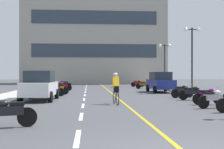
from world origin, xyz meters
name	(u,v)px	position (x,y,z in m)	size (l,w,h in m)	color
ground_plane	(108,93)	(0.00, 21.00, 0.00)	(140.00, 140.00, 0.00)	#47474C
curb_left	(31,91)	(-7.20, 24.00, 0.06)	(2.40, 72.00, 0.12)	#B7B2A8
curb_right	(179,90)	(7.20, 24.00, 0.06)	(2.40, 72.00, 0.12)	#B7B2A8
lane_dash_0	(77,138)	(-2.00, 2.00, 0.00)	(0.14, 2.20, 0.01)	silver
lane_dash_1	(81,116)	(-2.00, 6.00, 0.00)	(0.14, 2.20, 0.01)	silver
lane_dash_2	(83,106)	(-2.00, 10.00, 0.00)	(0.14, 2.20, 0.01)	silver
lane_dash_3	(84,99)	(-2.00, 14.00, 0.00)	(0.14, 2.20, 0.01)	silver
lane_dash_4	(85,95)	(-2.00, 18.00, 0.00)	(0.14, 2.20, 0.01)	silver
lane_dash_5	(85,92)	(-2.00, 22.00, 0.00)	(0.14, 2.20, 0.01)	silver
lane_dash_6	(86,90)	(-2.00, 26.00, 0.00)	(0.14, 2.20, 0.01)	silver
lane_dash_7	(86,88)	(-2.00, 30.00, 0.00)	(0.14, 2.20, 0.01)	silver
lane_dash_8	(86,87)	(-2.00, 34.00, 0.00)	(0.14, 2.20, 0.01)	silver
lane_dash_9	(86,86)	(-2.00, 38.00, 0.00)	(0.14, 2.20, 0.01)	silver
lane_dash_10	(87,85)	(-2.00, 42.00, 0.00)	(0.14, 2.20, 0.01)	silver
lane_dash_11	(87,84)	(-2.00, 46.00, 0.00)	(0.14, 2.20, 0.01)	silver
centre_line_yellow	(109,91)	(0.25, 24.00, 0.00)	(0.12, 66.00, 0.01)	gold
office_building	(94,32)	(-0.67, 49.16, 9.14)	(24.43, 8.44, 18.28)	#9E998E
street_lamp_mid	(192,45)	(7.17, 20.11, 4.12)	(1.46, 0.36, 5.52)	black
street_lamp_far	(165,55)	(7.06, 29.26, 3.78)	(1.46, 0.36, 4.98)	black
parked_car_near	(40,86)	(-4.69, 13.37, 0.92)	(2.01, 4.25, 1.82)	black
parked_car_mid	(160,82)	(4.71, 21.40, 0.92)	(2.01, 4.25, 1.82)	black
motorcycle_0	(8,112)	(-4.14, 3.62, 0.47)	(1.67, 0.69, 0.92)	black
motorcycle_2	(214,98)	(4.20, 8.38, 0.47)	(1.67, 0.70, 0.92)	black
motorcycle_3	(209,96)	(4.61, 9.99, 0.47)	(1.70, 0.60, 0.92)	black
motorcycle_4	(193,93)	(4.71, 12.83, 0.47)	(1.64, 0.80, 0.92)	black
motorcycle_5	(182,91)	(4.69, 14.85, 0.47)	(1.66, 0.72, 0.92)	black
motorcycle_6	(53,90)	(-4.28, 16.76, 0.47)	(1.65, 0.76, 0.92)	black
motorcycle_7	(58,89)	(-4.14, 18.94, 0.47)	(1.70, 0.60, 0.92)	black
motorcycle_8	(57,87)	(-4.45, 21.04, 0.47)	(1.67, 0.70, 0.92)	black
motorcycle_9	(57,87)	(-4.55, 22.51, 0.47)	(1.68, 0.64, 0.92)	black
motorcycle_10	(63,86)	(-4.19, 24.38, 0.47)	(1.70, 0.60, 0.92)	black
motorcycle_11	(143,85)	(4.33, 27.85, 0.47)	(1.70, 0.60, 0.92)	black
motorcycle_12	(64,84)	(-4.59, 30.68, 0.47)	(1.70, 0.60, 0.92)	black
motorcycle_13	(138,83)	(4.55, 33.16, 0.47)	(1.70, 0.60, 0.92)	black
cyclist_rider	(116,88)	(-0.25, 10.72, 0.89)	(0.42, 1.77, 1.71)	black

